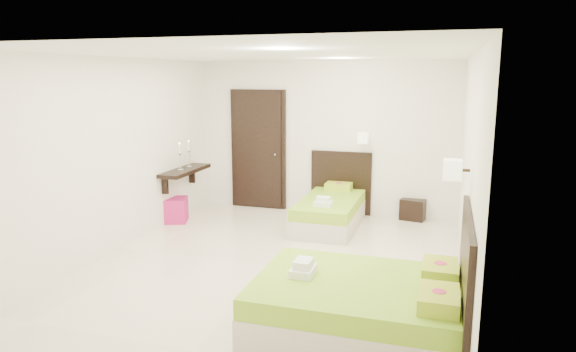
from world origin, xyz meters
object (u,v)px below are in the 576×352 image
(bed_double, at_px, (366,304))
(nightstand, at_px, (413,209))
(bed_single, at_px, (331,209))
(ottoman, at_px, (174,210))

(bed_double, xyz_separation_m, nightstand, (0.17, 4.09, -0.11))
(bed_single, distance_m, nightstand, 1.45)
(bed_single, distance_m, ottoman, 2.56)
(bed_double, distance_m, ottoman, 4.52)
(bed_single, xyz_separation_m, nightstand, (1.23, 0.75, -0.09))
(bed_single, xyz_separation_m, bed_double, (1.07, -3.34, 0.02))
(nightstand, distance_m, ottoman, 3.96)
(bed_single, bearing_deg, ottoman, -167.32)
(bed_single, height_order, nightstand, bed_single)
(bed_double, bearing_deg, nightstand, 87.67)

